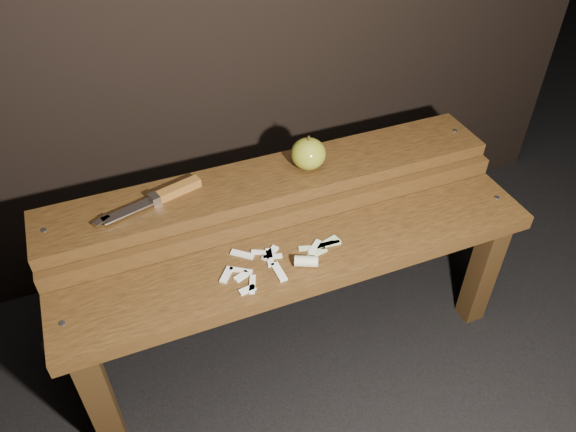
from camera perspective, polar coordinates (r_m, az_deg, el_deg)
name	(u,v)px	position (r m, az deg, el deg)	size (l,w,h in m)	color
ground	(296,343)	(1.70, 0.78, -12.76)	(60.00, 60.00, 0.00)	black
bench_front_tier	(306,275)	(1.39, 1.88, -6.06)	(1.20, 0.20, 0.42)	#311E0C
bench_rear_tier	(273,202)	(1.50, -1.51, 1.43)	(1.20, 0.21, 0.50)	#311E0C
apple	(308,154)	(1.46, 2.08, 6.34)	(0.09, 0.09, 0.09)	olive
knife	(166,194)	(1.40, -12.29, 2.16)	(0.27, 0.10, 0.02)	brown
apple_scraps	(287,261)	(1.32, -0.08, -4.55)	(0.31, 0.15, 0.03)	beige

